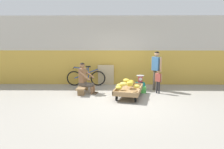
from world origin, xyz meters
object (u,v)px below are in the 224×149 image
Objects in this scene: sign_board at (106,75)px; shopping_bag at (144,90)px; customer_child at (158,79)px; banana_cart at (129,90)px; bicycle_near_left at (86,78)px; low_bench at (83,88)px; weighing_scale at (140,79)px; vendor_seated at (85,78)px; plastic_crate at (140,86)px; customer_adult at (156,66)px.

sign_board reaches higher than shopping_bag.
banana_cart is at bearing -156.53° from customer_child.
sign_board reaches higher than bicycle_near_left.
low_bench is 1.57m from sign_board.
weighing_scale is 0.18× the size of bicycle_near_left.
low_bench is 2.26m from weighing_scale.
customer_child is (2.82, -0.06, 0.35)m from low_bench.
shopping_bag is (-0.53, 0.04, -0.43)m from customer_child.
low_bench is at bearing 164.38° from vendor_seated.
vendor_seated is (0.08, -0.02, 0.37)m from low_bench.
plastic_crate is at bearing -32.65° from sign_board.
customer_child is (1.13, 0.49, 0.31)m from banana_cart.
vendor_seated is 1.29× the size of customer_child.
vendor_seated is at bearing -171.42° from customer_adult.
weighing_scale is at bearing -17.77° from bicycle_near_left.
vendor_seated is at bearing -84.24° from bicycle_near_left.
sign_board is (-1.39, 0.89, -0.01)m from weighing_scale.
vendor_seated is 1.19m from bicycle_near_left.
shopping_bag is at bearing -0.07° from vendor_seated.
banana_cart is 1.72m from vendor_seated.
weighing_scale reaches higher than shopping_bag.
vendor_seated is 2.21m from plastic_crate.
bicycle_near_left is at bearing 153.37° from shopping_bag.
banana_cart reaches higher than shopping_bag.
customer_child is at bearing -1.27° from low_bench.
customer_child reaches higher than weighing_scale.
vendor_seated is 1.53m from sign_board.
weighing_scale is at bearing 141.74° from customer_child.
low_bench is at bearing -121.94° from sign_board.
vendor_seated reaches higher than shopping_bag.
sign_board is at bearing 61.23° from vendor_seated.
low_bench is at bearing -169.29° from weighing_scale.
vendor_seated is (-1.61, 0.53, 0.33)m from banana_cart.
bicycle_near_left reaches higher than low_bench.
weighing_scale is 1.25× the size of shopping_bag.
banana_cart is 0.80m from shopping_bag.
vendor_seated is 2.79m from customer_adult.
low_bench is at bearing 161.92° from banana_cart.
shopping_bag is at bearing -80.19° from plastic_crate.
vendor_seated reaches higher than bicycle_near_left.
bicycle_near_left is 3.01m from customer_adult.
bicycle_near_left is at bearing 165.30° from customer_adult.
banana_cart is 1.27m from customer_child.
banana_cart is at bearing -118.12° from weighing_scale.
bicycle_near_left is at bearing 162.23° from weighing_scale.
low_bench is 1.26× the size of customer_child.
banana_cart is 1.40× the size of vendor_seated.
weighing_scale is at bearing -32.68° from sign_board.
banana_cart is 1.80× the size of sign_board.
sign_board is at bearing 145.54° from customer_child.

